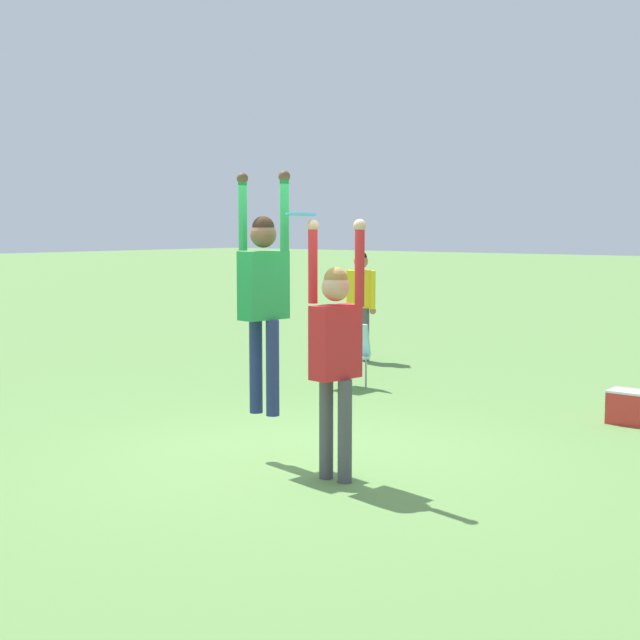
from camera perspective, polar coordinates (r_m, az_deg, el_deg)
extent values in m
plane|color=#608C47|center=(8.31, -1.26, -8.85)|extent=(120.00, 120.00, 0.00)
cylinder|color=navy|center=(8.16, -4.13, -2.95)|extent=(0.12, 0.12, 0.87)
cylinder|color=navy|center=(8.02, -3.05, -3.09)|extent=(0.12, 0.12, 0.87)
cube|color=green|center=(8.01, -3.63, 2.23)|extent=(0.25, 0.48, 0.61)
sphere|color=brown|center=(7.99, -3.65, 5.48)|extent=(0.24, 0.24, 0.24)
sphere|color=black|center=(7.99, -3.65, 5.95)|extent=(0.20, 0.20, 0.20)
cylinder|color=green|center=(8.16, -4.97, 6.74)|extent=(0.08, 0.08, 0.65)
sphere|color=brown|center=(8.17, -4.99, 9.02)|extent=(0.10, 0.10, 0.10)
cylinder|color=green|center=(7.82, -2.29, 6.79)|extent=(0.08, 0.08, 0.65)
sphere|color=brown|center=(7.83, -2.30, 9.17)|extent=(0.10, 0.10, 0.10)
cylinder|color=#4C4C51|center=(7.57, 0.40, -6.93)|extent=(0.12, 0.12, 0.87)
cylinder|color=#4C4C51|center=(7.45, 1.60, -7.14)|extent=(0.12, 0.12, 0.87)
cube|color=red|center=(7.38, 1.01, -1.41)|extent=(0.25, 0.46, 0.62)
sphere|color=tan|center=(7.33, 1.01, 2.12)|extent=(0.24, 0.24, 0.24)
sphere|color=olive|center=(7.33, 1.01, 2.62)|extent=(0.20, 0.20, 0.20)
cylinder|color=red|center=(7.48, -0.46, 3.57)|extent=(0.08, 0.08, 0.65)
sphere|color=tan|center=(7.47, -0.46, 6.06)|extent=(0.10, 0.10, 0.10)
cylinder|color=red|center=(7.18, 2.55, 3.46)|extent=(0.08, 0.08, 0.65)
sphere|color=tan|center=(7.17, 2.56, 6.06)|extent=(0.10, 0.10, 0.10)
cylinder|color=#2D9EDB|center=(7.54, -1.22, 6.78)|extent=(0.27, 0.27, 0.03)
cylinder|color=gray|center=(11.75, 0.14, -3.40)|extent=(0.02, 0.02, 0.42)
cylinder|color=gray|center=(11.50, 1.75, -3.61)|extent=(0.02, 0.02, 0.42)
cylinder|color=gray|center=(12.07, 1.37, -3.15)|extent=(0.02, 0.02, 0.42)
cylinder|color=gray|center=(11.82, 2.96, -3.34)|extent=(0.02, 0.02, 0.42)
cube|color=#8CC6C1|center=(11.75, 1.56, -2.44)|extent=(0.51, 0.51, 0.04)
cube|color=#8CC6C1|center=(11.90, 2.22, -1.21)|extent=(0.49, 0.14, 0.43)
cylinder|color=#4C4C51|center=(14.28, 2.30, -0.88)|extent=(0.12, 0.12, 0.84)
cylinder|color=#4C4C51|center=(14.17, 2.93, -0.94)|extent=(0.12, 0.12, 0.84)
cube|color=yellow|center=(14.16, 2.63, 1.99)|extent=(0.47, 0.39, 0.60)
sphere|color=#9E704C|center=(14.13, 2.63, 3.77)|extent=(0.23, 0.23, 0.23)
sphere|color=black|center=(14.13, 2.64, 4.03)|extent=(0.19, 0.19, 0.19)
cylinder|color=yellow|center=(14.30, 1.85, 1.96)|extent=(0.08, 0.08, 0.63)
sphere|color=#9E704C|center=(14.33, 1.85, 0.70)|extent=(0.10, 0.10, 0.10)
cylinder|color=yellow|center=(14.02, 3.41, 1.87)|extent=(0.08, 0.08, 0.63)
sphere|color=#9E704C|center=(14.04, 3.40, 0.58)|extent=(0.10, 0.10, 0.10)
cube|color=red|center=(10.25, 19.08, -5.35)|extent=(0.38, 0.31, 0.34)
cube|color=silver|center=(10.21, 19.12, -4.34)|extent=(0.39, 0.32, 0.02)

